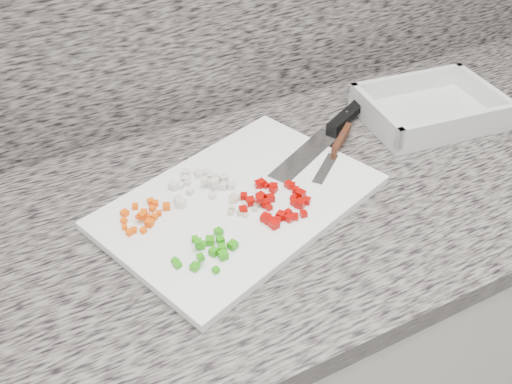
# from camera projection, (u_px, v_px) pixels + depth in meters

# --- Properties ---
(cabinet) EXTENTS (3.92, 0.62, 0.86)m
(cabinet) POSITION_uv_depth(u_px,v_px,m) (282.00, 353.00, 1.29)
(cabinet) COLOR silver
(cabinet) RESTS_ON ground
(countertop) EXTENTS (3.96, 0.64, 0.04)m
(countertop) POSITION_uv_depth(u_px,v_px,m) (289.00, 200.00, 1.01)
(countertop) COLOR slate
(countertop) RESTS_ON cabinet
(cutting_board) EXTENTS (0.52, 0.43, 0.01)m
(cutting_board) POSITION_uv_depth(u_px,v_px,m) (240.00, 201.00, 0.96)
(cutting_board) COLOR white
(cutting_board) RESTS_ON countertop
(carrot_pile) EXTENTS (0.09, 0.07, 0.02)m
(carrot_pile) POSITION_uv_depth(u_px,v_px,m) (145.00, 215.00, 0.92)
(carrot_pile) COLOR #FF5505
(carrot_pile) RESTS_ON cutting_board
(onion_pile) EXTENTS (0.11, 0.09, 0.02)m
(onion_pile) POSITION_uv_depth(u_px,v_px,m) (201.00, 183.00, 0.98)
(onion_pile) COLOR silver
(onion_pile) RESTS_ON cutting_board
(green_pepper_pile) EXTENTS (0.10, 0.09, 0.02)m
(green_pepper_pile) POSITION_uv_depth(u_px,v_px,m) (211.00, 249.00, 0.86)
(green_pepper_pile) COLOR #29990D
(green_pepper_pile) RESTS_ON cutting_board
(red_pepper_pile) EXTENTS (0.12, 0.12, 0.02)m
(red_pepper_pile) POSITION_uv_depth(u_px,v_px,m) (276.00, 202.00, 0.94)
(red_pepper_pile) COLOR #A80502
(red_pepper_pile) RESTS_ON cutting_board
(garlic_pile) EXTENTS (0.06, 0.06, 0.01)m
(garlic_pile) POSITION_uv_depth(u_px,v_px,m) (240.00, 204.00, 0.94)
(garlic_pile) COLOR beige
(garlic_pile) RESTS_ON cutting_board
(chef_knife) EXTENTS (0.30, 0.17, 0.02)m
(chef_knife) POSITION_uv_depth(u_px,v_px,m) (333.00, 129.00, 1.12)
(chef_knife) COLOR silver
(chef_knife) RESTS_ON cutting_board
(paring_knife) EXTENTS (0.16, 0.13, 0.02)m
(paring_knife) POSITION_uv_depth(u_px,v_px,m) (338.00, 146.00, 1.07)
(paring_knife) COLOR silver
(paring_knife) RESTS_ON cutting_board
(tray) EXTENTS (0.30, 0.23, 0.06)m
(tray) POSITION_uv_depth(u_px,v_px,m) (429.00, 110.00, 1.18)
(tray) COLOR silver
(tray) RESTS_ON countertop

